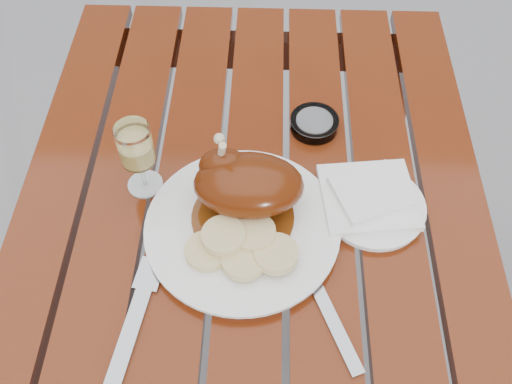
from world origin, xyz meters
TOP-DOWN VIEW (x-y plane):
  - ground at (0.00, 0.00)m, footprint 60.00×60.00m
  - table at (0.00, 0.00)m, footprint 0.80×1.20m
  - dinner_plate at (-0.01, 0.00)m, footprint 0.34×0.34m
  - roast_duck at (-0.01, 0.05)m, footprint 0.18×0.17m
  - bread_dumplings at (-0.01, -0.05)m, footprint 0.18×0.11m
  - wine_glass at (-0.19, 0.09)m, footprint 0.07×0.07m
  - side_plate at (0.20, 0.05)m, footprint 0.21×0.21m
  - napkin at (0.19, 0.06)m, footprint 0.17×0.16m
  - ashtray at (0.11, 0.24)m, footprint 0.10×0.10m
  - fork at (-0.17, -0.17)m, footprint 0.05×0.20m
  - knife at (0.12, -0.13)m, footprint 0.10×0.20m

SIDE VIEW (x-z plane):
  - ground at x=0.00m, z-range 0.00..0.00m
  - table at x=0.00m, z-range 0.00..0.75m
  - knife at x=0.12m, z-range 0.75..0.76m
  - fork at x=-0.17m, z-range 0.75..0.76m
  - side_plate at x=0.20m, z-range 0.75..0.76m
  - dinner_plate at x=-0.01m, z-range 0.75..0.77m
  - ashtray at x=0.11m, z-range 0.75..0.77m
  - napkin at x=0.19m, z-range 0.76..0.78m
  - bread_dumplings at x=-0.01m, z-range 0.77..0.80m
  - roast_duck at x=-0.01m, z-range 0.75..0.88m
  - wine_glass at x=-0.19m, z-range 0.75..0.89m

